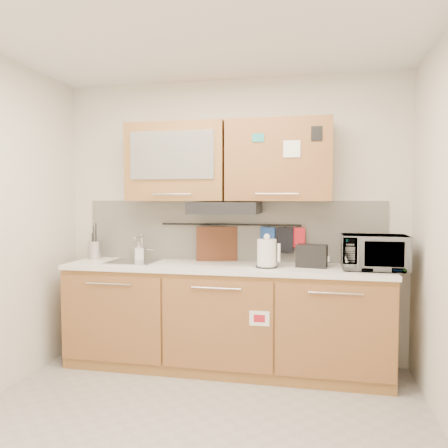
% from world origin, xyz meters
% --- Properties ---
extents(floor, '(3.20, 3.20, 0.00)m').
position_xyz_m(floor, '(0.00, 0.00, 0.00)').
color(floor, '#9E9993').
rests_on(floor, ground).
extents(ceiling, '(3.20, 3.20, 0.00)m').
position_xyz_m(ceiling, '(0.00, 0.00, 2.60)').
color(ceiling, white).
rests_on(ceiling, wall_back).
extents(wall_back, '(3.20, 0.00, 3.20)m').
position_xyz_m(wall_back, '(0.00, 1.50, 1.30)').
color(wall_back, silver).
rests_on(wall_back, ground).
extents(base_cabinet, '(2.80, 0.64, 0.88)m').
position_xyz_m(base_cabinet, '(0.00, 1.19, 0.41)').
color(base_cabinet, '#AE7C3D').
rests_on(base_cabinet, floor).
extents(countertop, '(2.82, 0.62, 0.04)m').
position_xyz_m(countertop, '(0.00, 1.19, 0.90)').
color(countertop, white).
rests_on(countertop, base_cabinet).
extents(backsplash, '(2.80, 0.02, 0.56)m').
position_xyz_m(backsplash, '(0.00, 1.49, 1.20)').
color(backsplash, silver).
rests_on(backsplash, countertop).
extents(upper_cabinets, '(1.82, 0.37, 0.70)m').
position_xyz_m(upper_cabinets, '(-0.00, 1.32, 1.83)').
color(upper_cabinets, '#AE7C3D').
rests_on(upper_cabinets, wall_back).
extents(range_hood, '(0.60, 0.46, 0.10)m').
position_xyz_m(range_hood, '(0.00, 1.25, 1.42)').
color(range_hood, black).
rests_on(range_hood, upper_cabinets).
extents(sink, '(0.42, 0.40, 0.26)m').
position_xyz_m(sink, '(-0.85, 1.21, 0.92)').
color(sink, silver).
rests_on(sink, countertop).
extents(utensil_rail, '(1.30, 0.02, 0.02)m').
position_xyz_m(utensil_rail, '(0.00, 1.45, 1.26)').
color(utensil_rail, black).
rests_on(utensil_rail, backsplash).
extents(utensil_crock, '(0.17, 0.17, 0.34)m').
position_xyz_m(utensil_crock, '(-1.30, 1.33, 1.01)').
color(utensil_crock, silver).
rests_on(utensil_crock, countertop).
extents(kettle, '(0.21, 0.18, 0.29)m').
position_xyz_m(kettle, '(0.38, 1.13, 1.03)').
color(kettle, silver).
rests_on(kettle, countertop).
extents(toaster, '(0.27, 0.19, 0.19)m').
position_xyz_m(toaster, '(0.75, 1.23, 1.02)').
color(toaster, black).
rests_on(toaster, countertop).
extents(microwave, '(0.52, 0.35, 0.28)m').
position_xyz_m(microwave, '(1.25, 1.18, 1.06)').
color(microwave, '#999999').
rests_on(microwave, countertop).
extents(soap_bottle, '(0.11, 0.11, 0.17)m').
position_xyz_m(soap_bottle, '(-0.84, 1.32, 1.01)').
color(soap_bottle, '#999999').
rests_on(soap_bottle, countertop).
extents(cutting_board, '(0.37, 0.11, 0.47)m').
position_xyz_m(cutting_board, '(-0.12, 1.44, 1.01)').
color(cutting_board, brown).
rests_on(cutting_board, utensil_rail).
extents(oven_mitt, '(0.14, 0.07, 0.23)m').
position_xyz_m(oven_mitt, '(0.36, 1.44, 1.13)').
color(oven_mitt, '#22499C').
rests_on(oven_mitt, utensil_rail).
extents(dark_pouch, '(0.15, 0.05, 0.23)m').
position_xyz_m(dark_pouch, '(0.51, 1.44, 1.12)').
color(dark_pouch, black).
rests_on(dark_pouch, utensil_rail).
extents(pot_holder, '(0.15, 0.05, 0.18)m').
position_xyz_m(pot_holder, '(0.62, 1.44, 1.15)').
color(pot_holder, red).
rests_on(pot_holder, utensil_rail).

